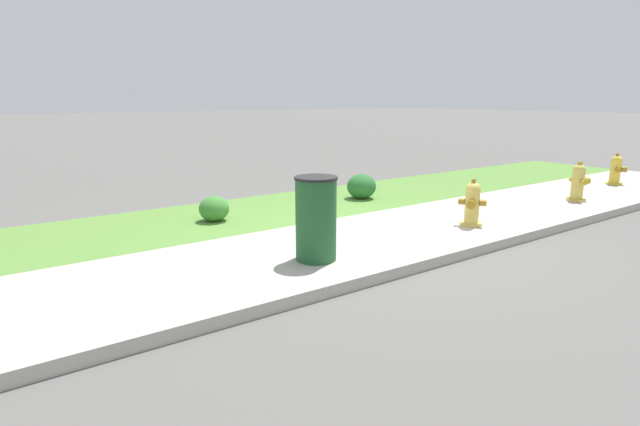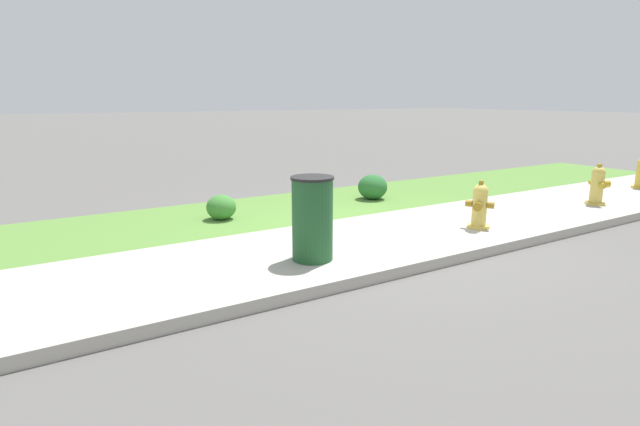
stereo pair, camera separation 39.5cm
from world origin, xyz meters
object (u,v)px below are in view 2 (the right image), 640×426
trash_bin (312,219)px  shrub_bush_far_verge (221,207)px  fire_hydrant_by_grass_verge (597,186)px  fire_hydrant_at_driveway (480,206)px  shrub_bush_near_lamp (373,187)px

trash_bin → shrub_bush_far_verge: (-0.17, 2.33, -0.28)m
fire_hydrant_by_grass_verge → trash_bin: bearing=-61.9°
fire_hydrant_by_grass_verge → fire_hydrant_at_driveway: (-2.90, -0.03, -0.01)m
fire_hydrant_at_driveway → shrub_bush_near_lamp: (0.02, 2.39, -0.10)m
fire_hydrant_at_driveway → trash_bin: 2.63m
fire_hydrant_by_grass_verge → shrub_bush_far_verge: 6.16m
shrub_bush_far_verge → shrub_bush_near_lamp: bearing=0.5°
fire_hydrant_at_driveway → shrub_bush_far_verge: 3.67m
fire_hydrant_by_grass_verge → shrub_bush_near_lamp: fire_hydrant_by_grass_verge is taller
fire_hydrant_at_driveway → shrub_bush_near_lamp: fire_hydrant_at_driveway is taller
fire_hydrant_by_grass_verge → trash_bin: 5.53m
fire_hydrant_at_driveway → trash_bin: (-2.63, 0.04, 0.15)m
trash_bin → shrub_bush_far_verge: 2.35m
shrub_bush_near_lamp → fire_hydrant_by_grass_verge: bearing=-39.3°
fire_hydrant_by_grass_verge → trash_bin: size_ratio=0.74×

